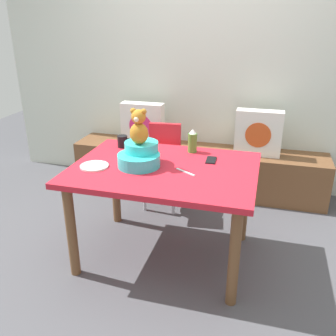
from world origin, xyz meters
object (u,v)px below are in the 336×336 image
pillow_floral_left (143,124)px  teddy_bear (139,127)px  pillow_floral_right (258,133)px  dinner_plate_near (94,166)px  coffee_mug (123,141)px  highchair (163,155)px  dining_table (164,180)px  infant_seat_teal (140,156)px  cell_phone (211,160)px  ketchup_bottle (192,141)px

pillow_floral_left → teddy_bear: (0.41, -1.22, 0.34)m
pillow_floral_right → dinner_plate_near: (-1.07, -1.34, 0.07)m
teddy_bear → coffee_mug: 0.48m
highchair → pillow_floral_left: bearing=129.4°
pillow_floral_left → pillow_floral_right: same height
pillow_floral_left → dinner_plate_near: 1.34m
pillow_floral_left → pillow_floral_right: bearing=0.0°
pillow_floral_left → highchair: (0.34, -0.42, -0.16)m
highchair → coffee_mug: bearing=-112.7°
pillow_floral_right → dining_table: (-0.60, -1.20, -0.04)m
infant_seat_teal → teddy_bear: bearing=-90.0°
coffee_mug → cell_phone: size_ratio=0.83×
pillow_floral_left → cell_phone: size_ratio=3.06×
teddy_bear → dinner_plate_near: size_ratio=1.25×
highchair → ketchup_bottle: 0.65m
coffee_mug → ketchup_bottle: bearing=3.7°
teddy_bear → infant_seat_teal: bearing=90.0°
pillow_floral_left → highchair: bearing=-50.6°
pillow_floral_left → infant_seat_teal: size_ratio=1.33×
ketchup_bottle → coffee_mug: (-0.56, -0.04, -0.04)m
ketchup_bottle → coffee_mug: bearing=-176.3°
ketchup_bottle → coffee_mug: size_ratio=1.54×
highchair → teddy_bear: size_ratio=3.16×
ketchup_bottle → cell_phone: ketchup_bottle is taller
infant_seat_teal → cell_phone: 0.53m
pillow_floral_right → ketchup_bottle: size_ratio=2.38×
highchair → cell_phone: highchair is taller
pillow_floral_right → dining_table: pillow_floral_right is taller
pillow_floral_right → ketchup_bottle: ketchup_bottle is taller
cell_phone → infant_seat_teal: bearing=-157.1°
coffee_mug → highchair: bearing=67.3°
infant_seat_teal → ketchup_bottle: size_ratio=1.78×
infant_seat_teal → dinner_plate_near: 0.33m
coffee_mug → pillow_floral_right: bearing=40.7°
dining_table → infant_seat_teal: 0.25m
pillow_floral_right → dinner_plate_near: 1.71m
pillow_floral_left → coffee_mug: pillow_floral_left is taller
cell_phone → highchair: bearing=130.3°
teddy_bear → coffee_mug: size_ratio=2.08×
cell_phone → pillow_floral_right: bearing=70.9°
infant_seat_teal → dinner_plate_near: infant_seat_teal is taller
dining_table → highchair: 0.83m
pillow_floral_left → ketchup_bottle: ketchup_bottle is taller
dining_table → ketchup_bottle: 0.42m
pillow_floral_left → coffee_mug: size_ratio=3.67×
teddy_bear → dinner_plate_near: (-0.30, -0.12, -0.27)m
teddy_bear → ketchup_bottle: size_ratio=1.35×
dining_table → coffee_mug: bearing=144.3°
infant_seat_teal → cell_phone: infant_seat_teal is taller
infant_seat_teal → pillow_floral_right: bearing=57.8°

